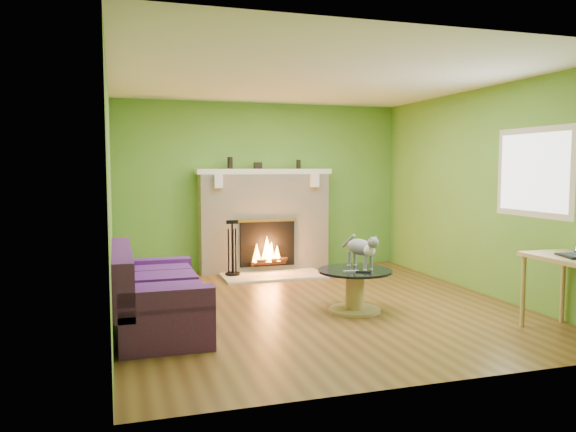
% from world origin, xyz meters
% --- Properties ---
extents(floor, '(5.00, 5.00, 0.00)m').
position_xyz_m(floor, '(0.00, 0.00, 0.00)').
color(floor, brown).
rests_on(floor, ground).
extents(ceiling, '(5.00, 5.00, 0.00)m').
position_xyz_m(ceiling, '(0.00, 0.00, 2.60)').
color(ceiling, white).
rests_on(ceiling, wall_back).
extents(wall_back, '(5.00, 0.00, 5.00)m').
position_xyz_m(wall_back, '(0.00, 2.50, 1.30)').
color(wall_back, '#588A2D').
rests_on(wall_back, floor).
extents(wall_front, '(5.00, 0.00, 5.00)m').
position_xyz_m(wall_front, '(0.00, -2.50, 1.30)').
color(wall_front, '#588A2D').
rests_on(wall_front, floor).
extents(wall_left, '(0.00, 5.00, 5.00)m').
position_xyz_m(wall_left, '(-2.25, 0.00, 1.30)').
color(wall_left, '#588A2D').
rests_on(wall_left, floor).
extents(wall_right, '(0.00, 5.00, 5.00)m').
position_xyz_m(wall_right, '(2.25, 0.00, 1.30)').
color(wall_right, '#588A2D').
rests_on(wall_right, floor).
extents(window_frame, '(0.00, 1.20, 1.20)m').
position_xyz_m(window_frame, '(2.24, -0.90, 1.55)').
color(window_frame, silver).
rests_on(window_frame, wall_right).
extents(window_pane, '(0.00, 1.06, 1.06)m').
position_xyz_m(window_pane, '(2.23, -0.90, 1.55)').
color(window_pane, white).
rests_on(window_pane, wall_right).
extents(fireplace, '(2.10, 0.46, 1.58)m').
position_xyz_m(fireplace, '(0.00, 2.32, 0.77)').
color(fireplace, beige).
rests_on(fireplace, floor).
extents(hearth, '(1.50, 0.75, 0.03)m').
position_xyz_m(hearth, '(0.00, 1.80, 0.01)').
color(hearth, beige).
rests_on(hearth, floor).
extents(mantel, '(2.10, 0.28, 0.08)m').
position_xyz_m(mantel, '(0.00, 2.30, 1.54)').
color(mantel, white).
rests_on(mantel, fireplace).
extents(sofa, '(0.86, 1.81, 0.81)m').
position_xyz_m(sofa, '(-1.86, -0.39, 0.32)').
color(sofa, '#471960').
rests_on(sofa, floor).
extents(coffee_table, '(0.83, 0.83, 0.47)m').
position_xyz_m(coffee_table, '(0.33, -0.38, 0.27)').
color(coffee_table, tan).
rests_on(coffee_table, floor).
extents(cat, '(0.34, 0.67, 0.40)m').
position_xyz_m(cat, '(0.41, -0.33, 0.67)').
color(cat, slate).
rests_on(cat, coffee_table).
extents(remote_silver, '(0.17, 0.05, 0.02)m').
position_xyz_m(remote_silver, '(0.23, -0.50, 0.48)').
color(remote_silver, gray).
rests_on(remote_silver, coffee_table).
extents(remote_black, '(0.16, 0.13, 0.02)m').
position_xyz_m(remote_black, '(0.35, -0.56, 0.48)').
color(remote_black, black).
rests_on(remote_black, coffee_table).
extents(laptop, '(0.35, 0.38, 0.24)m').
position_xyz_m(laptop, '(1.93, -1.85, 0.88)').
color(laptop, black).
rests_on(laptop, desk).
extents(fire_tools, '(0.22, 0.22, 0.81)m').
position_xyz_m(fire_tools, '(-0.58, 1.95, 0.44)').
color(fire_tools, black).
rests_on(fire_tools, hearth).
extents(mantel_vase_left, '(0.08, 0.08, 0.18)m').
position_xyz_m(mantel_vase_left, '(-0.53, 2.33, 1.67)').
color(mantel_vase_left, black).
rests_on(mantel_vase_left, mantel).
extents(mantel_vase_right, '(0.07, 0.07, 0.14)m').
position_xyz_m(mantel_vase_right, '(0.56, 2.33, 1.65)').
color(mantel_vase_right, black).
rests_on(mantel_vase_right, mantel).
extents(mantel_box, '(0.12, 0.08, 0.10)m').
position_xyz_m(mantel_box, '(-0.10, 2.33, 1.63)').
color(mantel_box, black).
rests_on(mantel_box, mantel).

